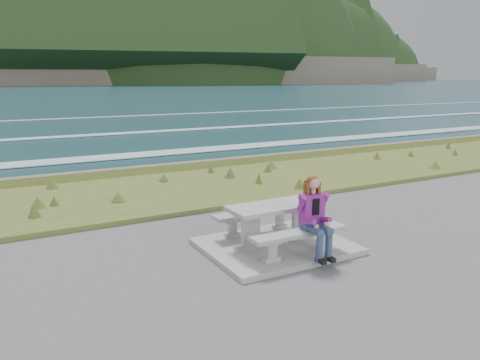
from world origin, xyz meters
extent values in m
cube|color=#9C9B97|center=(0.00, 0.00, 0.05)|extent=(2.60, 2.10, 0.10)
cube|color=#9C9B97|center=(-0.54, 0.00, 0.14)|extent=(0.62, 0.12, 0.08)
cube|color=#9C9B97|center=(-0.54, 0.00, 0.44)|extent=(0.34, 0.09, 0.51)
cube|color=#9C9B97|center=(-0.54, 0.00, 0.73)|extent=(0.62, 0.12, 0.08)
cube|color=#9C9B97|center=(0.54, 0.00, 0.14)|extent=(0.62, 0.12, 0.08)
cube|color=#9C9B97|center=(0.54, 0.00, 0.44)|extent=(0.34, 0.09, 0.51)
cube|color=#9C9B97|center=(0.54, 0.00, 0.73)|extent=(0.62, 0.12, 0.08)
cube|color=#9C9B97|center=(0.00, 0.00, 0.81)|extent=(1.80, 0.75, 0.08)
cube|color=#9C9B97|center=(-0.54, -0.70, 0.14)|extent=(0.30, 0.12, 0.08)
cube|color=#9C9B97|center=(-0.54, -0.70, 0.29)|extent=(0.17, 0.09, 0.22)
cube|color=#9C9B97|center=(-0.54, -0.70, 0.44)|extent=(0.30, 0.12, 0.08)
cube|color=#9C9B97|center=(0.54, -0.70, 0.14)|extent=(0.30, 0.12, 0.08)
cube|color=#9C9B97|center=(0.54, -0.70, 0.29)|extent=(0.17, 0.09, 0.22)
cube|color=#9C9B97|center=(0.54, -0.70, 0.44)|extent=(0.30, 0.12, 0.08)
cube|color=#9C9B97|center=(0.00, -0.70, 0.52)|extent=(1.80, 0.35, 0.07)
cube|color=#9C9B97|center=(-0.54, 0.70, 0.14)|extent=(0.30, 0.12, 0.08)
cube|color=#9C9B97|center=(-0.54, 0.70, 0.29)|extent=(0.17, 0.09, 0.22)
cube|color=#9C9B97|center=(-0.54, 0.70, 0.44)|extent=(0.30, 0.12, 0.08)
cube|color=#9C9B97|center=(0.54, 0.70, 0.14)|extent=(0.30, 0.12, 0.08)
cube|color=#9C9B97|center=(0.54, 0.70, 0.29)|extent=(0.17, 0.09, 0.22)
cube|color=#9C9B97|center=(0.54, 0.70, 0.44)|extent=(0.30, 0.12, 0.08)
cube|color=#9C9B97|center=(0.00, 0.70, 0.52)|extent=(1.80, 0.35, 0.07)
cube|color=#425921|center=(0.00, 5.00, 0.00)|extent=(160.00, 4.50, 0.22)
cube|color=#685A4E|center=(0.00, 7.90, 0.00)|extent=(160.00, 0.80, 2.20)
cube|color=silver|center=(0.00, 14.00, -1.74)|extent=(220.00, 3.00, 0.06)
cube|color=silver|center=(0.00, 22.00, -1.74)|extent=(220.00, 2.00, 0.06)
cube|color=silver|center=(0.00, 34.00, -1.74)|extent=(220.00, 1.40, 0.06)
cube|color=silver|center=(0.00, 52.00, -1.74)|extent=(220.00, 1.00, 0.06)
cube|color=#685A4E|center=(130.00, 330.00, 7.20)|extent=(296.14, 193.70, 18.00)
ellipsoid|color=black|center=(130.00, 330.00, 10.20)|extent=(311.77, 210.10, 223.07)
cube|color=#685A4E|center=(320.00, 420.00, 7.20)|extent=(224.66, 148.06, 18.00)
ellipsoid|color=black|center=(320.00, 420.00, 10.20)|extent=(236.23, 161.33, 170.58)
cube|color=#685A4E|center=(480.00, 520.00, 7.20)|extent=(197.87, 126.05, 18.00)
ellipsoid|color=black|center=(480.00, 520.00, 10.20)|extent=(207.79, 137.80, 124.66)
cube|color=#2F4969|center=(0.26, -0.91, 0.38)|extent=(0.39, 0.69, 0.56)
cube|color=#871F89|center=(0.27, -0.68, 0.91)|extent=(0.40, 0.24, 0.51)
sphere|color=#DBA089|center=(0.27, -0.70, 1.35)|extent=(0.22, 0.22, 0.22)
sphere|color=#552813|center=(0.27, -0.68, 1.36)|extent=(0.23, 0.23, 0.23)
camera|label=1|loc=(-4.50, -6.83, 3.10)|focal=35.00mm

